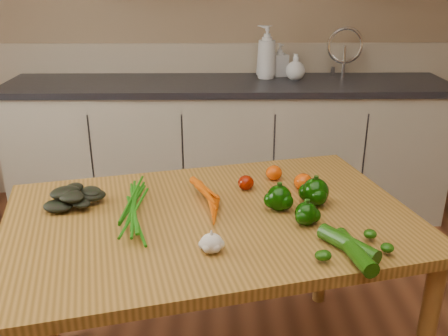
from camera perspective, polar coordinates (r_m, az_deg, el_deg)
room at (r=1.21m, az=-7.05°, el=6.17°), size 4.04×5.04×2.64m
counter_run at (r=3.36m, az=0.58°, el=2.48°), size 2.84×0.64×1.14m
table at (r=1.81m, az=-1.48°, el=-7.81°), size 1.60×1.22×0.76m
soap_bottle_a at (r=3.33m, az=4.90°, el=13.05°), size 0.17×0.17×0.34m
soap_bottle_b at (r=3.42m, az=6.38°, el=12.19°), size 0.12×0.12×0.21m
soap_bottle_c at (r=3.33m, az=8.18°, el=11.37°), size 0.17×0.17×0.16m
carrot_bunch at (r=1.80m, az=-4.49°, el=-3.71°), size 0.30×0.26×0.07m
leafy_greens at (r=1.90m, az=-16.54°, el=-2.70°), size 0.20×0.18×0.10m
garlic_bulb at (r=1.54m, az=-1.44°, el=-8.59°), size 0.07×0.07×0.06m
pepper_a at (r=1.80m, az=6.31°, el=-3.42°), size 0.09×0.09×0.09m
pepper_b at (r=1.86m, az=10.39°, el=-2.71°), size 0.10×0.10×0.10m
pepper_c at (r=1.71m, az=9.39°, el=-5.18°), size 0.08×0.08×0.08m
tomato_a at (r=1.96m, az=2.51°, el=-1.69°), size 0.06×0.06×0.06m
tomato_b at (r=2.06m, az=5.73°, el=-0.54°), size 0.07×0.07×0.06m
tomato_c at (r=1.98m, az=9.04°, el=-1.58°), size 0.07×0.07×0.07m
zucchini_a at (r=1.59m, az=14.01°, el=-8.44°), size 0.17×0.20×0.05m
zucchini_b at (r=1.56m, az=14.73°, el=-9.23°), size 0.09×0.22×0.05m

